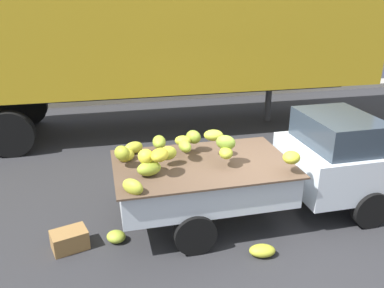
% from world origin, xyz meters
% --- Properties ---
extents(ground, '(220.00, 220.00, 0.00)m').
position_xyz_m(ground, '(0.00, 0.00, 0.00)').
color(ground, '#28282B').
extents(curb_strip, '(80.00, 0.80, 0.16)m').
position_xyz_m(curb_strip, '(0.00, 8.38, 0.08)').
color(curb_strip, gray).
rests_on(curb_strip, ground).
extents(pickup_truck, '(5.01, 1.80, 1.70)m').
position_xyz_m(pickup_truck, '(0.98, 0.28, 0.89)').
color(pickup_truck, silver).
rests_on(pickup_truck, ground).
extents(semi_trailer, '(12.04, 2.80, 3.95)m').
position_xyz_m(semi_trailer, '(-1.00, 5.18, 2.54)').
color(semi_trailer, gold).
rests_on(semi_trailer, ground).
extents(fallen_banana_bunch_near_tailgate, '(0.39, 0.37, 0.18)m').
position_xyz_m(fallen_banana_bunch_near_tailgate, '(-2.41, 0.02, 0.09)').
color(fallen_banana_bunch_near_tailgate, '#97A932').
rests_on(fallen_banana_bunch_near_tailgate, ground).
extents(fallen_banana_bunch_by_wheel, '(0.43, 0.32, 0.17)m').
position_xyz_m(fallen_banana_bunch_by_wheel, '(-0.33, -0.84, 0.09)').
color(fallen_banana_bunch_by_wheel, '#ACAE2E').
rests_on(fallen_banana_bunch_by_wheel, ground).
extents(produce_crate, '(0.60, 0.49, 0.30)m').
position_xyz_m(produce_crate, '(-3.10, 0.02, 0.15)').
color(produce_crate, olive).
rests_on(produce_crate, ground).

